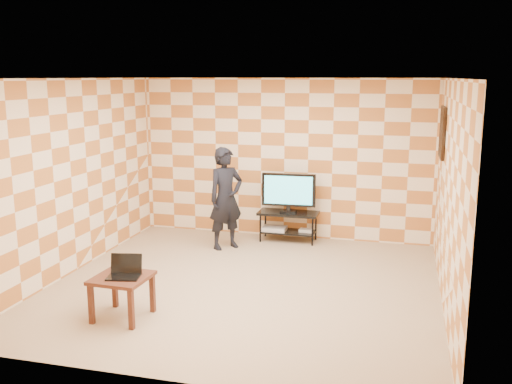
# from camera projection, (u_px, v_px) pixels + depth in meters

# --- Properties ---
(floor) EXTENTS (5.00, 5.00, 0.00)m
(floor) POSITION_uv_depth(u_px,v_px,m) (245.00, 285.00, 7.56)
(floor) COLOR tan
(floor) RESTS_ON ground
(wall_back) EXTENTS (5.00, 0.02, 2.70)m
(wall_back) POSITION_uv_depth(u_px,v_px,m) (284.00, 159.00, 9.66)
(wall_back) COLOR beige
(wall_back) RESTS_ON ground
(wall_front) EXTENTS (5.00, 0.02, 2.70)m
(wall_front) POSITION_uv_depth(u_px,v_px,m) (165.00, 238.00, 4.92)
(wall_front) COLOR beige
(wall_front) RESTS_ON ground
(wall_left) EXTENTS (0.02, 5.00, 2.70)m
(wall_left) POSITION_uv_depth(u_px,v_px,m) (71.00, 177.00, 7.91)
(wall_left) COLOR beige
(wall_left) RESTS_ON ground
(wall_right) EXTENTS (0.02, 5.00, 2.70)m
(wall_right) POSITION_uv_depth(u_px,v_px,m) (449.00, 196.00, 6.67)
(wall_right) COLOR beige
(wall_right) RESTS_ON ground
(ceiling) EXTENTS (5.00, 5.00, 0.02)m
(ceiling) POSITION_uv_depth(u_px,v_px,m) (244.00, 78.00, 7.02)
(ceiling) COLOR white
(ceiling) RESTS_ON wall_back
(wall_art) EXTENTS (0.04, 0.72, 0.72)m
(wall_art) POSITION_uv_depth(u_px,v_px,m) (442.00, 132.00, 8.03)
(wall_art) COLOR black
(wall_art) RESTS_ON wall_right
(tv_stand) EXTENTS (1.00, 0.45, 0.50)m
(tv_stand) POSITION_uv_depth(u_px,v_px,m) (288.00, 220.00, 9.55)
(tv_stand) COLOR black
(tv_stand) RESTS_ON floor
(tv) EXTENTS (0.90, 0.18, 0.65)m
(tv) POSITION_uv_depth(u_px,v_px,m) (289.00, 191.00, 9.44)
(tv) COLOR black
(tv) RESTS_ON tv_stand
(dvd_player) EXTENTS (0.39, 0.28, 0.07)m
(dvd_player) POSITION_uv_depth(u_px,v_px,m) (275.00, 229.00, 9.60)
(dvd_player) COLOR #B1B1B3
(dvd_player) RESTS_ON tv_stand
(game_console) EXTENTS (0.22, 0.17, 0.05)m
(game_console) POSITION_uv_depth(u_px,v_px,m) (306.00, 230.00, 9.52)
(game_console) COLOR silver
(game_console) RESTS_ON tv_stand
(side_table) EXTENTS (0.62, 0.62, 0.50)m
(side_table) POSITION_uv_depth(u_px,v_px,m) (122.00, 284.00, 6.48)
(side_table) COLOR #371B11
(side_table) RESTS_ON floor
(laptop) EXTENTS (0.41, 0.35, 0.24)m
(laptop) POSITION_uv_depth(u_px,v_px,m) (125.00, 272.00, 6.45)
(laptop) COLOR black
(laptop) RESTS_ON side_table
(person) EXTENTS (0.69, 0.70, 1.63)m
(person) POSITION_uv_depth(u_px,v_px,m) (226.00, 198.00, 9.07)
(person) COLOR black
(person) RESTS_ON floor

